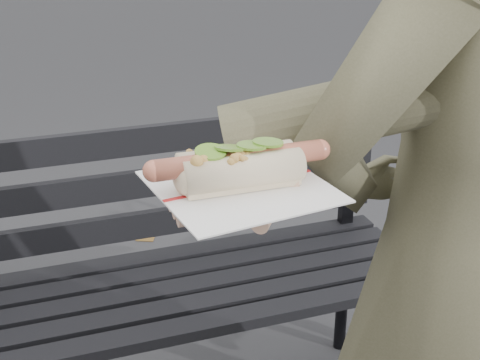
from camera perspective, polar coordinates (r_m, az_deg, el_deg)
The scene contains 3 objects.
park_bench at distance 1.87m, azimuth -8.30°, elevation -7.08°, with size 1.50×0.44×0.88m.
person at distance 1.16m, azimuth 18.21°, elevation -7.85°, with size 0.65×0.43×1.78m, color #4A4931.
held_hotdog at distance 0.89m, azimuth 10.78°, elevation 5.22°, with size 0.64×0.31×0.20m.
Camera 1 is at (-0.19, -0.69, 1.47)m, focal length 50.00 mm.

